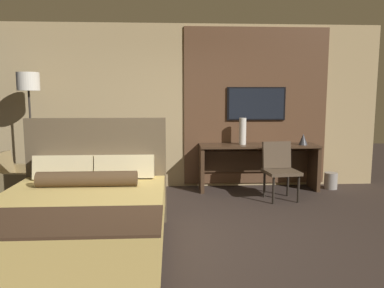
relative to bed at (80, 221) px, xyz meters
name	(u,v)px	position (x,y,z in m)	size (l,w,h in m)	color
ground_plane	(175,244)	(0.95, 0.24, -0.36)	(16.00, 16.00, 0.00)	#332823
wall_back_tv_panel	(185,107)	(1.16, 2.83, 1.04)	(7.20, 0.09, 2.80)	tan
bed	(80,221)	(0.00, 0.00, 0.00)	(1.71, 2.13, 1.33)	#33281E
desk	(258,158)	(2.39, 2.55, 0.17)	(2.00, 0.53, 0.78)	#422D1E
tv	(256,104)	(2.39, 2.76, 1.10)	(1.01, 0.04, 0.57)	black
desk_chair	(279,165)	(2.59, 1.95, 0.16)	(0.54, 0.54, 0.88)	#4C3D2D
armchair_by_window	(18,188)	(-1.33, 1.80, -0.10)	(0.83, 0.85, 0.77)	olive
floor_lamp	(29,92)	(-1.28, 2.32, 1.29)	(0.34, 0.34, 1.95)	#282623
vase_tall	(243,131)	(2.12, 2.54, 0.64)	(0.12, 0.12, 0.45)	silver
vase_short	(303,139)	(3.13, 2.44, 0.51)	(0.15, 0.15, 0.19)	#333338
waste_bin	(331,181)	(3.66, 2.49, -0.22)	(0.22, 0.22, 0.28)	gray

